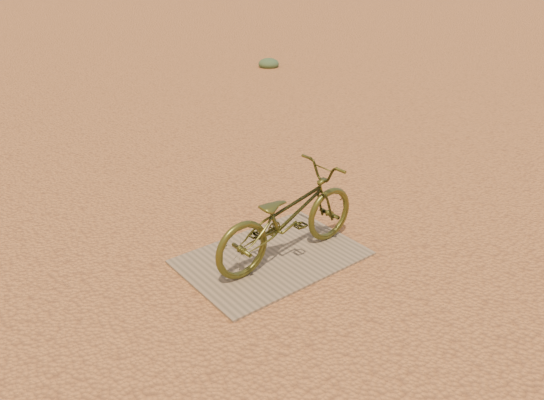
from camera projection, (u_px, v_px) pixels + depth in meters
ground at (326, 265)px, 4.66m from camera, size 120.00×120.00×0.00m
plywood_board at (272, 258)px, 4.76m from camera, size 1.58×1.06×0.02m
bicycle at (288, 216)px, 4.59m from camera, size 1.55×0.59×0.81m
kale_b at (269, 67)px, 12.29m from camera, size 0.48×0.48×0.26m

